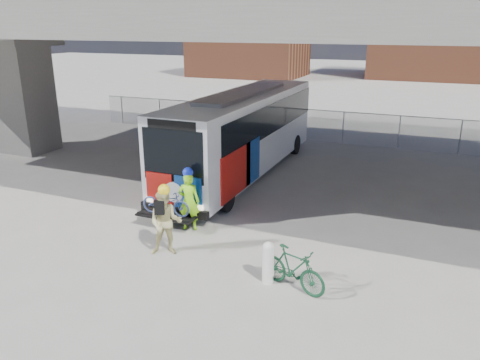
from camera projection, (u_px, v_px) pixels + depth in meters
The scene contains 9 objects.
ground at pixel (245, 217), 16.37m from camera, with size 160.00×160.00×0.00m, color #9E9991.
bus at pixel (244, 127), 20.52m from camera, with size 2.67×12.90×3.69m.
overpass at pixel (286, 21), 17.81m from camera, with size 40.00×16.00×7.95m.
chainlink_fence at pixel (326, 118), 26.41m from camera, with size 30.00×0.06×30.00m.
brick_buildings at pixel (407, 34), 56.36m from camera, with size 54.00×22.00×12.00m.
bollard at pixel (268, 261), 12.01m from camera, with size 0.30×0.30×1.15m.
cyclist_hivis at pixel (189, 200), 15.07m from camera, with size 0.80×0.63×2.11m.
cyclist_tan at pixel (166, 222), 13.40m from camera, with size 1.18×1.08×2.15m.
bike_parked at pixel (293, 269), 11.72m from camera, with size 0.53×1.89×1.13m, color #164429.
Camera 1 is at (5.74, -14.00, 6.36)m, focal length 35.00 mm.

